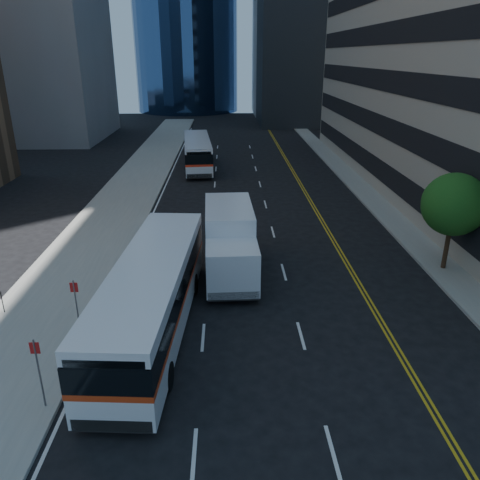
% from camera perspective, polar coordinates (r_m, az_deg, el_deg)
% --- Properties ---
extents(ground, '(160.00, 160.00, 0.00)m').
position_cam_1_polar(ground, '(17.96, 6.81, -15.01)').
color(ground, black).
rests_on(ground, ground).
extents(sidewalk_west, '(5.00, 90.00, 0.15)m').
position_cam_1_polar(sidewalk_west, '(41.41, -12.91, 6.28)').
color(sidewalk_west, gray).
rests_on(sidewalk_west, ground).
extents(sidewalk_east, '(2.00, 90.00, 0.15)m').
position_cam_1_polar(sidewalk_east, '(42.22, 14.20, 6.46)').
color(sidewalk_east, gray).
rests_on(sidewalk_east, ground).
extents(street_tree, '(3.20, 3.20, 5.10)m').
position_cam_1_polar(street_tree, '(25.99, 24.64, 3.94)').
color(street_tree, '#332114').
rests_on(street_tree, sidewalk_east).
extents(bus_front, '(3.46, 12.26, 3.12)m').
position_cam_1_polar(bus_front, '(19.31, -10.61, -6.46)').
color(bus_front, white).
rests_on(bus_front, ground).
extents(bus_rear, '(3.44, 11.58, 2.94)m').
position_cam_1_polar(bus_rear, '(47.83, -5.23, 10.65)').
color(bus_rear, white).
rests_on(bus_rear, ground).
extents(box_truck, '(2.68, 7.16, 3.39)m').
position_cam_1_polar(box_truck, '(23.96, -1.25, -0.13)').
color(box_truck, white).
rests_on(box_truck, ground).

